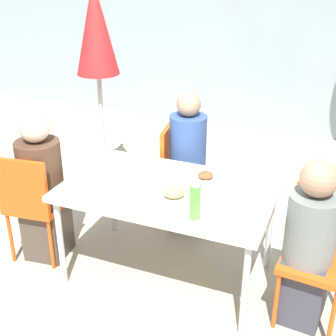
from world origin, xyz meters
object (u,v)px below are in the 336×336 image
(person_right, at_px, (308,248))
(bottle, at_px, (195,201))
(person_far, at_px, (188,166))
(drinking_cup, at_px, (124,194))
(salad_bowl, at_px, (131,179))
(chair_right, at_px, (319,246))
(person_left, at_px, (43,191))
(closed_umbrella, at_px, (96,39))
(chair_left, at_px, (32,199))
(chair_far, at_px, (179,168))

(person_right, height_order, bottle, person_right)
(person_far, xyz_separation_m, drinking_cup, (-0.09, -0.95, 0.20))
(salad_bowl, bearing_deg, drinking_cup, -73.98)
(chair_right, xyz_separation_m, drinking_cup, (-1.22, -0.25, 0.25))
(person_far, bearing_deg, person_right, 45.34)
(person_left, relative_size, drinking_cup, 12.73)
(closed_umbrella, xyz_separation_m, salad_bowl, (0.82, -1.02, -0.75))
(chair_left, height_order, closed_umbrella, closed_umbrella)
(chair_far, distance_m, closed_umbrella, 1.35)
(chair_far, bearing_deg, person_left, -51.54)
(person_left, height_order, salad_bowl, person_left)
(chair_left, distance_m, person_left, 0.10)
(closed_umbrella, bearing_deg, person_left, -83.95)
(chair_right, bearing_deg, chair_far, -26.00)
(person_far, height_order, drinking_cup, person_far)
(chair_left, bearing_deg, person_far, 37.75)
(person_right, xyz_separation_m, drinking_cup, (-1.17, -0.18, 0.23))
(drinking_cup, xyz_separation_m, salad_bowl, (-0.07, 0.24, -0.02))
(person_right, bearing_deg, closed_umbrella, -22.64)
(chair_right, bearing_deg, bottle, 26.80)
(chair_left, relative_size, salad_bowl, 5.64)
(bottle, distance_m, salad_bowl, 0.64)
(chair_left, height_order, drinking_cup, chair_left)
(person_far, bearing_deg, chair_left, -54.28)
(person_left, relative_size, person_right, 1.04)
(chair_right, height_order, bottle, bottle)
(chair_left, relative_size, drinking_cup, 9.58)
(chair_left, xyz_separation_m, closed_umbrella, (-0.08, 1.20, 0.97))
(chair_far, height_order, drinking_cup, chair_far)
(bottle, relative_size, salad_bowl, 1.51)
(bottle, xyz_separation_m, drinking_cup, (-0.50, 0.04, -0.07))
(person_left, xyz_separation_m, chair_right, (2.00, 0.11, -0.04))
(closed_umbrella, bearing_deg, drinking_cup, -54.73)
(closed_umbrella, bearing_deg, person_far, -17.33)
(person_far, bearing_deg, salad_bowl, -21.46)
(person_right, bearing_deg, drinking_cup, 13.79)
(person_right, relative_size, person_far, 0.94)
(closed_umbrella, xyz_separation_m, drinking_cup, (0.89, -1.26, -0.72))
(person_left, bearing_deg, person_right, -6.00)
(bottle, bearing_deg, chair_left, 175.78)
(chair_left, relative_size, person_right, 0.78)
(person_left, xyz_separation_m, chair_far, (0.77, 0.84, -0.04))
(chair_left, bearing_deg, person_right, -3.56)
(chair_far, bearing_deg, closed_umbrella, -115.76)
(person_left, xyz_separation_m, person_right, (1.94, 0.03, -0.02))
(chair_far, bearing_deg, person_right, 46.17)
(chair_left, height_order, chair_far, same)
(chair_right, distance_m, bottle, 0.84)
(chair_far, height_order, closed_umbrella, closed_umbrella)
(closed_umbrella, bearing_deg, bottle, -43.01)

